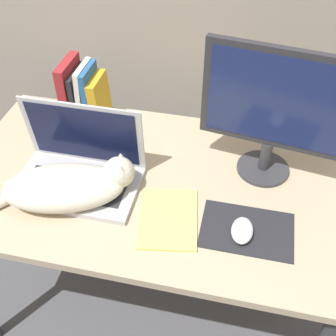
{
  "coord_description": "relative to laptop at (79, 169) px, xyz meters",
  "views": [
    {
      "loc": [
        0.27,
        -0.57,
        1.67
      ],
      "look_at": [
        0.07,
        0.33,
        0.81
      ],
      "focal_mm": 45.0,
      "sensor_mm": 36.0,
      "label": 1
    }
  ],
  "objects": [
    {
      "name": "cat",
      "position": [
        0.0,
        -0.08,
        0.01
      ],
      "size": [
        0.45,
        0.28,
        0.13
      ],
      "color": "beige",
      "rests_on": "desk"
    },
    {
      "name": "notepad",
      "position": [
        0.31,
        -0.1,
        -0.04
      ],
      "size": [
        0.2,
        0.26,
        0.01
      ],
      "color": "#E5DB6B",
      "rests_on": "desk"
    },
    {
      "name": "computer_mouse",
      "position": [
        0.53,
        -0.11,
        -0.03
      ],
      "size": [
        0.06,
        0.1,
        0.03
      ],
      "color": "silver",
      "rests_on": "mousepad"
    },
    {
      "name": "external_monitor",
      "position": [
        0.57,
        0.18,
        0.2
      ],
      "size": [
        0.44,
        0.17,
        0.44
      ],
      "color": "#333338",
      "rests_on": "desk"
    },
    {
      "name": "desk",
      "position": [
        0.22,
        0.05,
        -0.12
      ],
      "size": [
        1.27,
        0.73,
        0.71
      ],
      "color": "tan",
      "rests_on": "ground_plane"
    },
    {
      "name": "laptop",
      "position": [
        0.0,
        0.0,
        0.0
      ],
      "size": [
        0.39,
        0.24,
        0.25
      ],
      "color": "#B7B7BC",
      "rests_on": "desk"
    },
    {
      "name": "mousepad",
      "position": [
        0.54,
        -0.09,
        -0.05
      ],
      "size": [
        0.27,
        0.18,
        0.0
      ],
      "color": "#232328",
      "rests_on": "desk"
    },
    {
      "name": "book_row",
      "position": [
        -0.09,
        0.31,
        0.06
      ],
      "size": [
        0.15,
        0.16,
        0.24
      ],
      "color": "maroon",
      "rests_on": "desk"
    }
  ]
}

